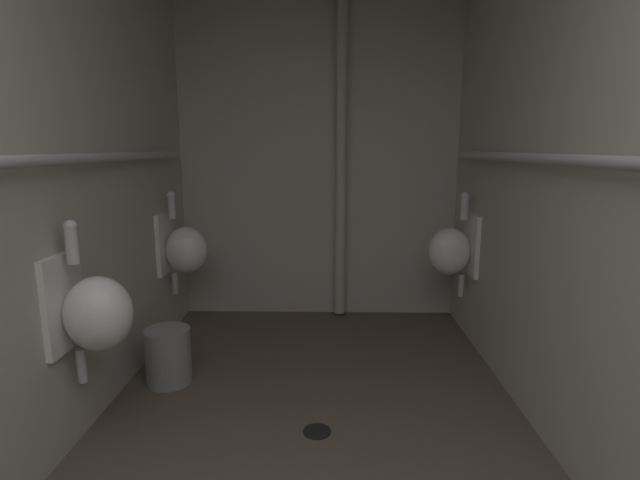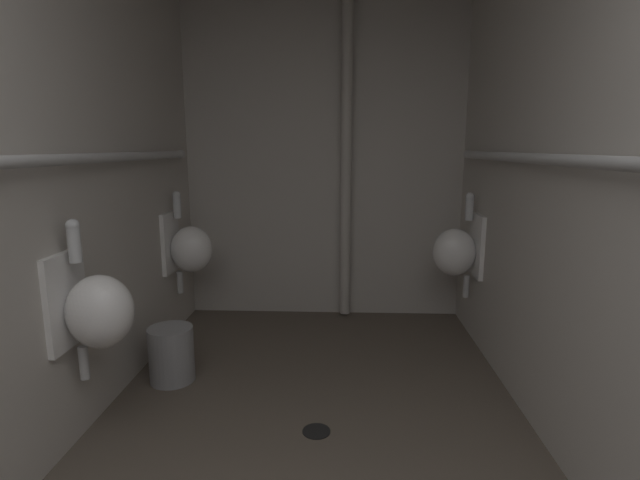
{
  "view_description": "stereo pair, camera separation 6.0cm",
  "coord_description": "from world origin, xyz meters",
  "px_view_note": "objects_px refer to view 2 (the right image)",
  "views": [
    {
      "loc": [
        0.08,
        -0.12,
        1.39
      ],
      "look_at": [
        0.04,
        2.16,
        0.95
      ],
      "focal_mm": 27.04,
      "sensor_mm": 36.0,
      "label": 1
    },
    {
      "loc": [
        0.14,
        -0.12,
        1.39
      ],
      "look_at": [
        0.04,
        2.16,
        0.95
      ],
      "focal_mm": 27.04,
      "sensor_mm": 36.0,
      "label": 2
    }
  ],
  "objects_px": {
    "urinal_left_mid": "(95,309)",
    "waste_bin": "(172,354)",
    "urinal_right_mid": "(457,251)",
    "standpipe_back_wall": "(346,152)",
    "floor_drain": "(316,431)",
    "urinal_left_far": "(189,248)"
  },
  "relations": [
    {
      "from": "urinal_left_far",
      "to": "waste_bin",
      "type": "height_order",
      "value": "urinal_left_far"
    },
    {
      "from": "standpipe_back_wall",
      "to": "urinal_right_mid",
      "type": "bearing_deg",
      "value": -30.64
    },
    {
      "from": "urinal_right_mid",
      "to": "standpipe_back_wall",
      "type": "xyz_separation_m",
      "value": [
        -0.79,
        0.47,
        0.68
      ]
    },
    {
      "from": "urinal_left_mid",
      "to": "urinal_left_far",
      "type": "distance_m",
      "value": 1.35
    },
    {
      "from": "urinal_left_far",
      "to": "standpipe_back_wall",
      "type": "bearing_deg",
      "value": 21.66
    },
    {
      "from": "standpipe_back_wall",
      "to": "urinal_left_far",
      "type": "bearing_deg",
      "value": -158.34
    },
    {
      "from": "floor_drain",
      "to": "urinal_right_mid",
      "type": "bearing_deg",
      "value": 52.3
    },
    {
      "from": "urinal_left_mid",
      "to": "urinal_left_far",
      "type": "xyz_separation_m",
      "value": [
        0.0,
        1.35,
        0.0
      ]
    },
    {
      "from": "urinal_right_mid",
      "to": "waste_bin",
      "type": "height_order",
      "value": "urinal_right_mid"
    },
    {
      "from": "urinal_left_far",
      "to": "urinal_right_mid",
      "type": "relative_size",
      "value": 1.0
    },
    {
      "from": "urinal_right_mid",
      "to": "floor_drain",
      "type": "bearing_deg",
      "value": -127.7
    },
    {
      "from": "urinal_left_far",
      "to": "standpipe_back_wall",
      "type": "height_order",
      "value": "standpipe_back_wall"
    },
    {
      "from": "urinal_right_mid",
      "to": "standpipe_back_wall",
      "type": "height_order",
      "value": "standpipe_back_wall"
    },
    {
      "from": "standpipe_back_wall",
      "to": "floor_drain",
      "type": "height_order",
      "value": "standpipe_back_wall"
    },
    {
      "from": "waste_bin",
      "to": "floor_drain",
      "type": "bearing_deg",
      "value": -29.13
    },
    {
      "from": "waste_bin",
      "to": "urinal_left_far",
      "type": "bearing_deg",
      "value": 97.87
    },
    {
      "from": "urinal_right_mid",
      "to": "standpipe_back_wall",
      "type": "distance_m",
      "value": 1.14
    },
    {
      "from": "urinal_left_far",
      "to": "urinal_right_mid",
      "type": "distance_m",
      "value": 1.94
    },
    {
      "from": "urinal_right_mid",
      "to": "urinal_left_mid",
      "type": "bearing_deg",
      "value": -145.31
    },
    {
      "from": "urinal_left_far",
      "to": "urinal_right_mid",
      "type": "xyz_separation_m",
      "value": [
        1.93,
        -0.01,
        0.0
      ]
    },
    {
      "from": "floor_drain",
      "to": "waste_bin",
      "type": "xyz_separation_m",
      "value": [
        -0.9,
        0.5,
        0.16
      ]
    },
    {
      "from": "urinal_left_mid",
      "to": "waste_bin",
      "type": "relative_size",
      "value": 2.27
    }
  ]
}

